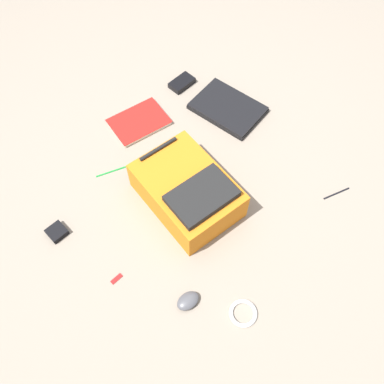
# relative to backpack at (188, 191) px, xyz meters

# --- Properties ---
(ground_plane) EXTENTS (4.08, 4.08, 0.00)m
(ground_plane) POSITION_rel_backpack_xyz_m (0.06, -0.04, -0.08)
(ground_plane) COLOR gray
(backpack) EXTENTS (0.46, 0.34, 0.19)m
(backpack) POSITION_rel_backpack_xyz_m (0.00, 0.00, 0.00)
(backpack) COLOR orange
(backpack) RESTS_ON ground_plane
(laptop) EXTENTS (0.40, 0.34, 0.03)m
(laptop) POSITION_rel_backpack_xyz_m (0.33, -0.46, -0.07)
(laptop) COLOR black
(laptop) RESTS_ON ground_plane
(book_red) EXTENTS (0.20, 0.28, 0.02)m
(book_red) POSITION_rel_backpack_xyz_m (0.51, -0.04, -0.07)
(book_red) COLOR silver
(book_red) RESTS_ON ground_plane
(computer_mouse) EXTENTS (0.07, 0.10, 0.03)m
(computer_mouse) POSITION_rel_backpack_xyz_m (-0.38, 0.25, -0.07)
(computer_mouse) COLOR #4C4C51
(computer_mouse) RESTS_ON ground_plane
(cable_coil) EXTENTS (0.11, 0.11, 0.02)m
(cable_coil) POSITION_rel_backpack_xyz_m (-0.54, 0.10, -0.08)
(cable_coil) COLOR silver
(cable_coil) RESTS_ON ground_plane
(power_brick) EXTENTS (0.10, 0.15, 0.03)m
(power_brick) POSITION_rel_backpack_xyz_m (0.61, -0.37, -0.07)
(power_brick) COLOR black
(power_brick) RESTS_ON ground_plane
(pen_black) EXTENTS (0.04, 0.15, 0.01)m
(pen_black) POSITION_rel_backpack_xyz_m (0.33, 0.21, -0.08)
(pen_black) COLOR #198C33
(pen_black) RESTS_ON ground_plane
(pen_blue) EXTENTS (0.03, 0.14, 0.01)m
(pen_blue) POSITION_rel_backpack_xyz_m (-0.35, -0.58, -0.08)
(pen_blue) COLOR black
(pen_blue) RESTS_ON ground_plane
(earbud_pouch) EXTENTS (0.09, 0.09, 0.03)m
(earbud_pouch) POSITION_rel_backpack_xyz_m (0.18, 0.55, -0.07)
(earbud_pouch) COLOR black
(earbud_pouch) RESTS_ON ground_plane
(usb_stick) EXTENTS (0.03, 0.05, 0.01)m
(usb_stick) POSITION_rel_backpack_xyz_m (-0.14, 0.44, -0.08)
(usb_stick) COLOR #B21919
(usb_stick) RESTS_ON ground_plane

